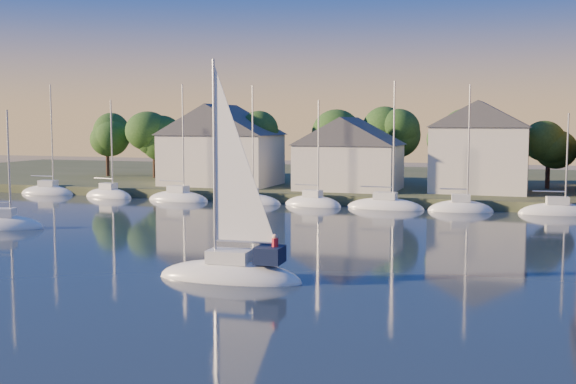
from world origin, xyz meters
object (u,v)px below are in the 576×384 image
at_px(hero_sailboat, 232,270).
at_px(drifting_sailboat_left, 3,227).
at_px(clubhouse_east, 480,146).
at_px(clubhouse_centre, 349,153).
at_px(clubhouse_west, 221,144).

bearing_deg(hero_sailboat, drifting_sailboat_left, -27.24).
xyz_separation_m(clubhouse_east, drifting_sailboat_left, (-34.75, -33.37, -5.90)).
bearing_deg(drifting_sailboat_left, clubhouse_east, 24.76).
bearing_deg(clubhouse_centre, hero_sailboat, -84.35).
bearing_deg(clubhouse_west, drifting_sailboat_left, -98.35).
height_order(clubhouse_centre, drifting_sailboat_left, drifting_sailboat_left).
height_order(clubhouse_east, hero_sailboat, hero_sailboat).
relative_size(clubhouse_west, hero_sailboat, 1.05).
relative_size(clubhouse_east, drifting_sailboat_left, 0.99).
height_order(clubhouse_west, drifting_sailboat_left, clubhouse_west).
bearing_deg(hero_sailboat, clubhouse_east, -104.96).
distance_m(clubhouse_east, drifting_sailboat_left, 48.54).
distance_m(clubhouse_west, hero_sailboat, 48.54).
height_order(clubhouse_west, clubhouse_east, clubhouse_east).
distance_m(clubhouse_centre, hero_sailboat, 43.25).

